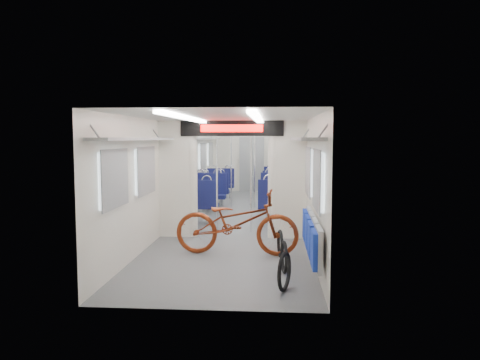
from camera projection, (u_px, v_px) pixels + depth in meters
The scene contains 14 objects.
carriage at pixel (239, 158), 10.91m from camera, with size 12.00×12.02×2.31m.
bicycle at pixel (237, 222), 7.86m from camera, with size 0.73×2.08×1.10m, color maroon.
flip_bench at pixel (311, 236), 6.65m from camera, with size 0.12×2.13×0.55m.
bike_hoop_a at pixel (284, 273), 5.99m from camera, with size 0.52×0.52×0.05m, color black.
bike_hoop_b at pixel (284, 259), 6.77m from camera, with size 0.48×0.48×0.05m, color black.
bike_hoop_c at pixel (280, 245), 7.69m from camera, with size 0.46×0.46×0.05m, color black.
seat_bay_near_left at pixel (203, 195), 11.66m from camera, with size 0.93×2.17×1.13m.
seat_bay_near_right at pixel (279, 195), 11.56m from camera, with size 0.95×2.25×1.15m.
seat_bay_far_left at pixel (217, 184), 14.47m from camera, with size 0.89×2.00×1.08m.
seat_bay_far_right at pixel (278, 182), 14.95m from camera, with size 0.92×2.10×1.11m.
stanchion_near_left at pixel (217, 177), 9.69m from camera, with size 0.04×0.04×2.30m, color silver.
stanchion_near_right at pixel (251, 177), 9.67m from camera, with size 0.04×0.04×2.30m, color silver.
stanchion_far_left at pixel (231, 167), 13.21m from camera, with size 0.04×0.04×2.30m, color silver.
stanchion_far_right at pixel (255, 167), 13.14m from camera, with size 0.04×0.04×2.30m, color silver.
Camera 1 is at (0.81, -11.15, 1.96)m, focal length 35.00 mm.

